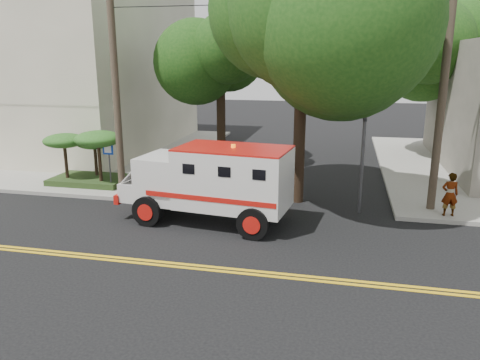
# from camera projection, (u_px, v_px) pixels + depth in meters

# --- Properties ---
(ground) EXTENTS (100.00, 100.00, 0.00)m
(ground) POSITION_uv_depth(u_px,v_px,m) (215.00, 269.00, 12.30)
(ground) COLOR black
(ground) RESTS_ON ground
(sidewalk_nw) EXTENTS (17.00, 17.00, 0.15)m
(sidewalk_nw) POSITION_uv_depth(u_px,v_px,m) (58.00, 150.00, 27.89)
(sidewalk_nw) COLOR gray
(sidewalk_nw) RESTS_ON ground
(building_left) EXTENTS (16.00, 14.00, 10.00)m
(building_left) POSITION_uv_depth(u_px,v_px,m) (35.00, 62.00, 28.45)
(building_left) COLOR #B3AE93
(building_left) RESTS_ON sidewalk_nw
(utility_pole_left) EXTENTS (0.28, 0.28, 9.00)m
(utility_pole_left) POSITION_uv_depth(u_px,v_px,m) (115.00, 82.00, 18.02)
(utility_pole_left) COLOR #382D23
(utility_pole_left) RESTS_ON ground
(utility_pole_right) EXTENTS (0.28, 0.28, 9.00)m
(utility_pole_right) POSITION_uv_depth(u_px,v_px,m) (444.00, 85.00, 15.68)
(utility_pole_right) COLOR #382D23
(utility_pole_right) RESTS_ON ground
(tree_main) EXTENTS (6.08, 5.70, 9.85)m
(tree_main) POSITION_uv_depth(u_px,v_px,m) (316.00, 3.00, 15.93)
(tree_main) COLOR black
(tree_main) RESTS_ON ground
(tree_left) EXTENTS (4.48, 4.20, 7.70)m
(tree_left) POSITION_uv_depth(u_px,v_px,m) (226.00, 50.00, 22.54)
(tree_left) COLOR black
(tree_left) RESTS_ON ground
(tree_right) EXTENTS (4.80, 4.50, 8.20)m
(tree_right) POSITION_uv_depth(u_px,v_px,m) (464.00, 43.00, 23.76)
(tree_right) COLOR black
(tree_right) RESTS_ON ground
(traffic_signal) EXTENTS (0.15, 0.18, 3.60)m
(traffic_signal) POSITION_uv_depth(u_px,v_px,m) (363.00, 152.00, 16.22)
(traffic_signal) COLOR #3F3F42
(traffic_signal) RESTS_ON ground
(accessibility_sign) EXTENTS (0.45, 0.10, 2.02)m
(accessibility_sign) POSITION_uv_depth(u_px,v_px,m) (109.00, 159.00, 19.10)
(accessibility_sign) COLOR #3F3F42
(accessibility_sign) RESTS_ON ground
(palm_planter) EXTENTS (3.52, 2.63, 2.36)m
(palm_planter) POSITION_uv_depth(u_px,v_px,m) (87.00, 149.00, 19.72)
(palm_planter) COLOR #1E3314
(palm_planter) RESTS_ON sidewalk_nw
(armored_truck) EXTENTS (5.94, 2.87, 2.61)m
(armored_truck) POSITION_uv_depth(u_px,v_px,m) (212.00, 180.00, 15.45)
(armored_truck) COLOR silver
(armored_truck) RESTS_ON ground
(pedestrian_a) EXTENTS (0.59, 0.42, 1.52)m
(pedestrian_a) POSITION_uv_depth(u_px,v_px,m) (450.00, 194.00, 15.83)
(pedestrian_a) COLOR gray
(pedestrian_a) RESTS_ON sidewalk_ne
(pedestrian_b) EXTENTS (0.99, 0.84, 1.79)m
(pedestrian_b) POSITION_uv_depth(u_px,v_px,m) (479.00, 169.00, 18.92)
(pedestrian_b) COLOR gray
(pedestrian_b) RESTS_ON sidewalk_ne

